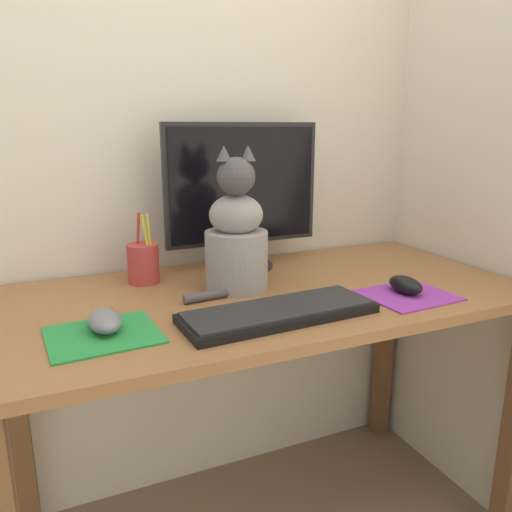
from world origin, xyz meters
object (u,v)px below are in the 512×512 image
(computer_mouse_left, at_px, (105,321))
(pen_cup, at_px, (143,263))
(computer_mouse_right, at_px, (405,285))
(cat, at_px, (236,238))
(keyboard, at_px, (279,312))
(monitor, at_px, (243,193))

(computer_mouse_left, bearing_deg, pen_cup, 65.24)
(computer_mouse_left, height_order, computer_mouse_right, computer_mouse_right)
(cat, height_order, pen_cup, cat)
(keyboard, distance_m, pen_cup, 0.42)
(cat, bearing_deg, pen_cup, 159.21)
(monitor, relative_size, cat, 1.26)
(computer_mouse_left, bearing_deg, keyboard, -11.21)
(computer_mouse_left, relative_size, pen_cup, 0.60)
(computer_mouse_right, bearing_deg, keyboard, -177.72)
(cat, bearing_deg, keyboard, -72.31)
(pen_cup, bearing_deg, computer_mouse_left, -114.76)
(pen_cup, bearing_deg, monitor, 5.37)
(keyboard, distance_m, cat, 0.25)
(computer_mouse_right, bearing_deg, cat, 150.11)
(computer_mouse_right, xyz_separation_m, cat, (-0.35, 0.20, 0.11))
(pen_cup, bearing_deg, computer_mouse_right, -32.18)
(keyboard, xyz_separation_m, computer_mouse_right, (0.34, 0.01, 0.01))
(monitor, bearing_deg, computer_mouse_right, -54.65)
(computer_mouse_right, relative_size, cat, 0.29)
(keyboard, distance_m, computer_mouse_left, 0.35)
(keyboard, bearing_deg, monitor, 75.52)
(keyboard, height_order, cat, cat)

